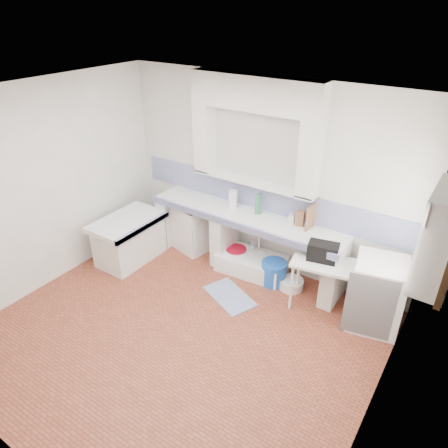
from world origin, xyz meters
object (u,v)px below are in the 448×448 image
Objects in this scene: side_table at (324,285)px; sink at (252,264)px; fridge at (377,294)px; stove at (194,227)px.

sink is at bearing 160.02° from side_table.
sink is 1.10× the size of fridge.
side_table is at bearing -14.42° from sink.
fridge reaches higher than sink.
stove is 0.76× the size of sink.
side_table is 0.93× the size of fridge.
stove is 2.34m from side_table.
sink is at bearing 163.63° from fridge.
stove reaches higher than side_table.
fridge is at bearing -9.14° from sink.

